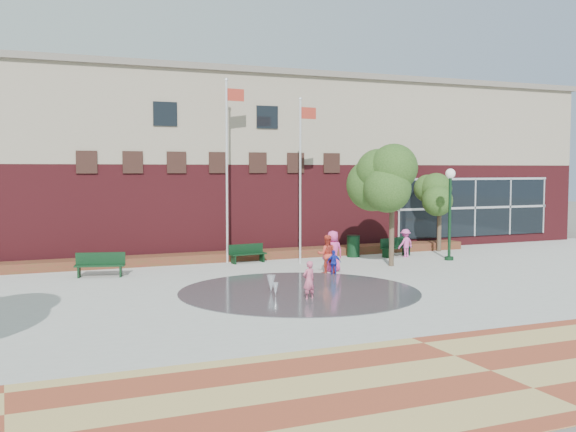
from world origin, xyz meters
name	(u,v)px	position (x,y,z in m)	size (l,w,h in m)	color
ground	(339,309)	(0.00, 0.00, 0.00)	(120.00, 120.00, 0.00)	#666056
plaza_concrete	(288,287)	(0.00, 4.00, 0.00)	(46.00, 18.00, 0.01)	#A8A8A0
paver_band	(491,371)	(0.00, -7.00, 0.00)	(46.00, 6.00, 0.01)	#993F27
splash_pad	(299,292)	(0.00, 3.00, 0.00)	(8.40, 8.40, 0.01)	#383A3D
library_building	(191,162)	(0.00, 17.48, 4.64)	(44.40, 10.40, 9.20)	#59181E
flower_bed	(224,261)	(0.00, 11.60, 0.00)	(26.00, 1.20, 0.40)	maroon
flagpole_left	(228,161)	(0.00, 10.99, 4.66)	(0.97, 0.24, 8.37)	white
flagpole_right	(301,171)	(2.97, 9.50, 4.18)	(0.92, 0.22, 7.49)	white
lamp_right	(450,204)	(9.78, 7.69, 2.68)	(0.46, 0.46, 4.31)	black
bench_left	(100,270)	(-5.96, 9.03, 0.31)	(2.00, 1.02, 0.97)	black
bench_mid	(248,257)	(0.77, 10.51, 0.28)	(1.77, 0.67, 0.87)	black
bench_right	(396,251)	(8.21, 9.81, 0.30)	(1.90, 1.08, 0.92)	black
trash_can	(353,246)	(6.20, 10.47, 0.55)	(0.66, 0.66, 1.08)	black
tree_mid	(392,177)	(6.30, 7.15, 3.95)	(3.21, 3.21, 5.42)	#403124
tree_small_right	(440,194)	(11.39, 10.74, 3.00)	(2.41, 2.41, 4.12)	#403124
water_jet_a	(271,293)	(-0.98, 3.18, 0.00)	(0.31, 0.31, 0.60)	white
water_jet_b	(276,297)	(-1.11, 2.46, 0.00)	(0.20, 0.20, 0.46)	white
child_splash	(309,280)	(-0.27, 1.62, 0.64)	(0.47, 0.31, 1.29)	#C85575
adult_red	(327,254)	(2.74, 6.39, 0.80)	(0.77, 0.60, 1.59)	red
adult_pink	(333,251)	(3.18, 6.70, 0.86)	(0.84, 0.55, 1.73)	#EA4095
child_blue	(334,263)	(2.81, 5.88, 0.51)	(0.60, 0.25, 1.02)	#1D2CB0
person_bench	(405,243)	(8.50, 9.43, 0.69)	(0.89, 0.51, 1.38)	#D74FA4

